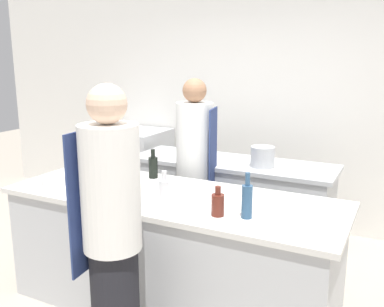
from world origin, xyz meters
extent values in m
plane|color=#A89E8E|center=(0.00, 0.00, 0.00)|extent=(16.00, 16.00, 0.00)
cube|color=silver|center=(0.00, 2.13, 1.40)|extent=(8.00, 0.06, 2.80)
cube|color=#B7BABC|center=(0.00, 0.00, 0.44)|extent=(2.50, 0.90, 0.89)
cube|color=silver|center=(0.00, 0.00, 0.91)|extent=(2.60, 0.94, 0.04)
cube|color=#B7BABC|center=(0.01, 1.21, 0.44)|extent=(1.98, 0.65, 0.89)
cube|color=#B7BABC|center=(0.01, 1.21, 0.91)|extent=(2.06, 0.68, 0.04)
cube|color=#B7BABC|center=(-1.52, 1.72, 0.52)|extent=(0.77, 0.73, 1.05)
cube|color=black|center=(-1.52, 1.36, 0.29)|extent=(0.62, 0.01, 0.37)
cube|color=black|center=(-1.52, 1.36, 1.01)|extent=(0.66, 0.01, 0.06)
cylinder|color=white|center=(0.05, -0.79, 1.21)|extent=(0.35, 0.35, 0.75)
cube|color=navy|center=(-0.13, -0.80, 1.10)|extent=(0.04, 0.33, 0.87)
sphere|color=beige|center=(0.05, -0.79, 1.70)|extent=(0.23, 0.23, 0.23)
cylinder|color=black|center=(-0.19, 0.78, 0.41)|extent=(0.29, 0.29, 0.81)
cylinder|color=silver|center=(-0.19, 0.78, 1.18)|extent=(0.34, 0.34, 0.73)
cube|color=navy|center=(-0.02, 0.81, 1.07)|extent=(0.08, 0.32, 0.85)
sphere|color=#9E7051|center=(-0.19, 0.78, 1.65)|extent=(0.22, 0.22, 0.22)
cylinder|color=#2D5175|center=(0.67, -0.19, 1.04)|extent=(0.07, 0.07, 0.22)
cylinder|color=#2D5175|center=(0.67, -0.19, 1.19)|extent=(0.03, 0.03, 0.09)
cylinder|color=silver|center=(0.08, -0.23, 1.02)|extent=(0.08, 0.08, 0.18)
cylinder|color=silver|center=(0.08, -0.23, 1.15)|extent=(0.03, 0.03, 0.07)
cylinder|color=black|center=(-0.37, 0.34, 1.02)|extent=(0.08, 0.08, 0.18)
cylinder|color=black|center=(-0.37, 0.34, 1.15)|extent=(0.04, 0.04, 0.07)
cylinder|color=#5B2319|center=(0.49, -0.24, 1.00)|extent=(0.09, 0.09, 0.14)
cylinder|color=#5B2319|center=(0.49, -0.24, 1.10)|extent=(0.04, 0.04, 0.06)
cylinder|color=navy|center=(-0.46, -0.19, 0.97)|extent=(0.17, 0.17, 0.08)
cylinder|color=navy|center=(-0.86, 0.10, 0.96)|extent=(0.24, 0.24, 0.06)
cylinder|color=white|center=(-0.98, -0.22, 0.97)|extent=(0.20, 0.20, 0.08)
cube|color=white|center=(0.79, 0.01, 0.93)|extent=(0.35, 0.22, 0.01)
cylinder|color=#B7BABC|center=(0.36, 1.13, 1.03)|extent=(0.23, 0.23, 0.19)
camera|label=1|loc=(1.54, -2.69, 1.95)|focal=40.00mm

